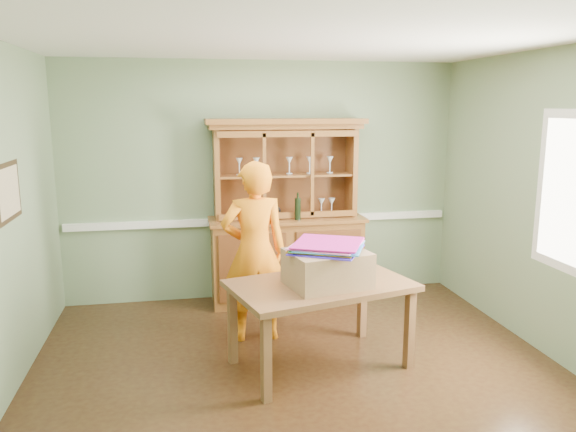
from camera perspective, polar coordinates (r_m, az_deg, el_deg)
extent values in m
plane|color=#422C15|center=(4.94, 1.08, -15.37)|extent=(4.50, 4.50, 0.00)
plane|color=white|center=(4.44, 1.21, 17.54)|extent=(4.50, 4.50, 0.00)
plane|color=gray|center=(6.44, -2.55, 3.52)|extent=(4.50, 0.00, 4.50)
plane|color=gray|center=(5.43, 25.08, 1.03)|extent=(0.00, 4.00, 4.00)
plane|color=gray|center=(2.64, 10.26, -7.96)|extent=(4.50, 0.00, 4.50)
cube|color=white|center=(6.50, -2.48, -0.44)|extent=(4.41, 0.05, 0.08)
cube|color=#322414|center=(4.85, -26.44, 2.21)|extent=(0.03, 0.60, 0.46)
cube|color=beige|center=(4.85, -26.37, 2.22)|extent=(0.01, 0.52, 0.38)
cube|color=white|center=(5.16, 26.97, 2.07)|extent=(0.03, 0.96, 1.36)
cube|color=white|center=(5.15, 26.91, 2.07)|extent=(0.01, 0.80, 1.20)
cube|color=brown|center=(6.41, -0.14, -4.57)|extent=(1.68, 0.51, 0.93)
cube|color=brown|center=(6.29, -0.13, -0.32)|extent=(1.74, 0.57, 0.04)
cube|color=brown|center=(6.45, -0.54, 4.55)|extent=(1.59, 0.04, 0.98)
cube|color=brown|center=(6.20, -7.28, 4.19)|extent=(0.06, 0.36, 0.98)
cube|color=brown|center=(6.48, 6.42, 4.51)|extent=(0.06, 0.36, 0.98)
cube|color=brown|center=(6.25, -0.28, 9.11)|extent=(1.68, 0.41, 0.06)
cube|color=brown|center=(6.23, -0.25, 9.62)|extent=(1.76, 0.45, 0.06)
cube|color=brown|center=(6.30, -0.28, 4.18)|extent=(1.48, 0.31, 0.02)
imported|color=#B2B2B7|center=(6.33, -1.52, 0.75)|extent=(0.17, 0.17, 0.18)
imported|color=gold|center=(6.30, -4.04, 0.08)|extent=(0.20, 0.20, 0.05)
cylinder|color=black|center=(6.13, 1.00, 0.97)|extent=(0.07, 0.07, 0.30)
cube|color=brown|center=(4.77, 3.34, -7.06)|extent=(1.66, 1.24, 0.05)
cube|color=brown|center=(4.33, -2.23, -14.30)|extent=(0.08, 0.08, 0.69)
cube|color=brown|center=(4.95, -5.66, -10.96)|extent=(0.08, 0.08, 0.69)
cube|color=brown|center=(4.96, 12.24, -11.15)|extent=(0.08, 0.08, 0.69)
cube|color=brown|center=(5.51, 7.54, -8.67)|extent=(0.08, 0.08, 0.69)
cube|color=#96764D|center=(4.65, 4.00, -5.32)|extent=(0.72, 0.62, 0.29)
cube|color=#3A22DE|center=(4.66, 3.88, -3.37)|extent=(0.72, 0.72, 0.01)
cube|color=#F6A31F|center=(4.66, 3.88, -3.26)|extent=(0.72, 0.72, 0.01)
cube|color=green|center=(4.65, 3.88, -3.15)|extent=(0.72, 0.72, 0.01)
cube|color=#2F9BDE|center=(4.65, 3.88, -3.05)|extent=(0.72, 0.72, 0.01)
cube|color=pink|center=(4.65, 3.88, -2.94)|extent=(0.72, 0.72, 0.01)
cube|color=#DE22B2|center=(4.65, 3.88, -2.83)|extent=(0.72, 0.72, 0.01)
cube|color=#CC1F96|center=(4.64, 3.88, -2.72)|extent=(0.72, 0.72, 0.01)
imported|color=orange|center=(5.29, -3.45, -3.64)|extent=(0.64, 0.44, 1.71)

